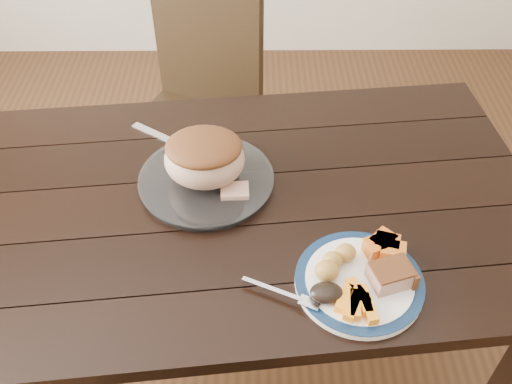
{
  "coord_description": "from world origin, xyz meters",
  "views": [
    {
      "loc": [
        0.07,
        -1.01,
        1.77
      ],
      "look_at": [
        0.08,
        -0.02,
        0.8
      ],
      "focal_mm": 40.0,
      "sensor_mm": 36.0,
      "label": 1
    }
  ],
  "objects_px": {
    "chair_far": "(197,104)",
    "roast_joint": "(205,160)",
    "fork": "(286,295)",
    "serving_platter": "(206,181)",
    "dining_table": "(226,225)",
    "carving_knife": "(194,150)",
    "dinner_plate": "(359,282)",
    "pork_slice": "(390,275)"
  },
  "relations": [
    {
      "from": "dining_table",
      "to": "serving_platter",
      "type": "relative_size",
      "value": 4.93
    },
    {
      "from": "dining_table",
      "to": "carving_knife",
      "type": "bearing_deg",
      "value": 115.07
    },
    {
      "from": "dinner_plate",
      "to": "chair_far",
      "type": "bearing_deg",
      "value": 113.8
    },
    {
      "from": "chair_far",
      "to": "fork",
      "type": "bearing_deg",
      "value": 129.24
    },
    {
      "from": "fork",
      "to": "carving_knife",
      "type": "height_order",
      "value": "fork"
    },
    {
      "from": "dining_table",
      "to": "pork_slice",
      "type": "height_order",
      "value": "pork_slice"
    },
    {
      "from": "roast_joint",
      "to": "serving_platter",
      "type": "bearing_deg",
      "value": 0.0
    },
    {
      "from": "chair_far",
      "to": "dinner_plate",
      "type": "height_order",
      "value": "chair_far"
    },
    {
      "from": "chair_far",
      "to": "roast_joint",
      "type": "bearing_deg",
      "value": 121.56
    },
    {
      "from": "dinner_plate",
      "to": "dining_table",
      "type": "bearing_deg",
      "value": 139.33
    },
    {
      "from": "carving_knife",
      "to": "chair_far",
      "type": "bearing_deg",
      "value": 128.72
    },
    {
      "from": "dinner_plate",
      "to": "fork",
      "type": "distance_m",
      "value": 0.17
    },
    {
      "from": "carving_knife",
      "to": "fork",
      "type": "bearing_deg",
      "value": -30.66
    },
    {
      "from": "dining_table",
      "to": "dinner_plate",
      "type": "distance_m",
      "value": 0.41
    },
    {
      "from": "dining_table",
      "to": "dinner_plate",
      "type": "xyz_separation_m",
      "value": [
        0.3,
        -0.26,
        0.1
      ]
    },
    {
      "from": "pork_slice",
      "to": "carving_knife",
      "type": "distance_m",
      "value": 0.65
    },
    {
      "from": "dinner_plate",
      "to": "carving_knife",
      "type": "bearing_deg",
      "value": 131.0
    },
    {
      "from": "chair_far",
      "to": "serving_platter",
      "type": "relative_size",
      "value": 2.73
    },
    {
      "from": "serving_platter",
      "to": "dining_table",
      "type": "bearing_deg",
      "value": -53.03
    },
    {
      "from": "pork_slice",
      "to": "fork",
      "type": "relative_size",
      "value": 0.51
    },
    {
      "from": "dining_table",
      "to": "dinner_plate",
      "type": "relative_size",
      "value": 5.96
    },
    {
      "from": "dining_table",
      "to": "carving_knife",
      "type": "xyz_separation_m",
      "value": [
        -0.09,
        0.19,
        0.1
      ]
    },
    {
      "from": "dining_table",
      "to": "roast_joint",
      "type": "bearing_deg",
      "value": 126.97
    },
    {
      "from": "pork_slice",
      "to": "chair_far",
      "type": "bearing_deg",
      "value": 116.64
    },
    {
      "from": "dining_table",
      "to": "fork",
      "type": "relative_size",
      "value": 9.96
    },
    {
      "from": "serving_platter",
      "to": "pork_slice",
      "type": "xyz_separation_m",
      "value": [
        0.41,
        -0.33,
        0.03
      ]
    },
    {
      "from": "dining_table",
      "to": "dinner_plate",
      "type": "bearing_deg",
      "value": -40.67
    },
    {
      "from": "chair_far",
      "to": "dinner_plate",
      "type": "relative_size",
      "value": 3.3
    },
    {
      "from": "dinner_plate",
      "to": "roast_joint",
      "type": "height_order",
      "value": "roast_joint"
    },
    {
      "from": "chair_far",
      "to": "pork_slice",
      "type": "xyz_separation_m",
      "value": [
        0.5,
        -1.0,
        0.27
      ]
    },
    {
      "from": "dinner_plate",
      "to": "fork",
      "type": "xyz_separation_m",
      "value": [
        -0.16,
        -0.04,
        0.01
      ]
    },
    {
      "from": "serving_platter",
      "to": "roast_joint",
      "type": "relative_size",
      "value": 1.68
    },
    {
      "from": "chair_far",
      "to": "fork",
      "type": "distance_m",
      "value": 1.1
    },
    {
      "from": "pork_slice",
      "to": "roast_joint",
      "type": "xyz_separation_m",
      "value": [
        -0.41,
        0.33,
        0.04
      ]
    },
    {
      "from": "fork",
      "to": "carving_knife",
      "type": "xyz_separation_m",
      "value": [
        -0.23,
        0.49,
        -0.01
      ]
    },
    {
      "from": "dining_table",
      "to": "dinner_plate",
      "type": "height_order",
      "value": "dinner_plate"
    },
    {
      "from": "serving_platter",
      "to": "fork",
      "type": "relative_size",
      "value": 2.02
    },
    {
      "from": "dining_table",
      "to": "fork",
      "type": "xyz_separation_m",
      "value": [
        0.14,
        -0.3,
        0.11
      ]
    },
    {
      "from": "roast_joint",
      "to": "dinner_plate",
      "type": "bearing_deg",
      "value": -42.72
    },
    {
      "from": "roast_joint",
      "to": "carving_knife",
      "type": "relative_size",
      "value": 0.73
    },
    {
      "from": "carving_knife",
      "to": "roast_joint",
      "type": "bearing_deg",
      "value": -37.86
    },
    {
      "from": "dining_table",
      "to": "serving_platter",
      "type": "bearing_deg",
      "value": 126.97
    }
  ]
}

